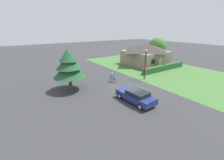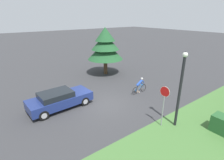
{
  "view_description": "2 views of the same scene",
  "coord_description": "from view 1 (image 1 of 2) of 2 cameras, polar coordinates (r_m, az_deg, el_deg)",
  "views": [
    {
      "loc": [
        -12.12,
        -13.83,
        7.81
      ],
      "look_at": [
        -1.69,
        1.4,
        1.35
      ],
      "focal_mm": 24.0,
      "sensor_mm": 36.0,
      "label": 1
    },
    {
      "loc": [
        10.19,
        -6.83,
        6.61
      ],
      "look_at": [
        -0.76,
        1.37,
        1.5
      ],
      "focal_mm": 28.0,
      "sensor_mm": 36.0,
      "label": 2
    }
  ],
  "objects": [
    {
      "name": "sedan_left_lane",
      "position": [
        16.76,
        9.01,
        -6.01
      ],
      "size": [
        2.1,
        4.75,
        1.37
      ],
      "rotation": [
        0.0,
        0.0,
        1.62
      ],
      "color": "navy",
      "rests_on": "ground"
    },
    {
      "name": "street_lamp",
      "position": [
        23.93,
        12.57,
        6.5
      ],
      "size": [
        0.29,
        0.29,
        4.77
      ],
      "color": "black",
      "rests_on": "ground"
    },
    {
      "name": "grass_verge_right",
      "position": [
        31.01,
        18.55,
        3.69
      ],
      "size": [
        16.0,
        36.0,
        0.01
      ],
      "primitive_type": "cube",
      "color": "#477538",
      "rests_on": "ground"
    },
    {
      "name": "hedge_row",
      "position": [
        30.73,
        19.18,
        4.48
      ],
      "size": [
        11.05,
        0.9,
        1.04
      ],
      "primitive_type": "cube",
      "color": "#285B2D",
      "rests_on": "ground"
    },
    {
      "name": "deciduous_tree_right",
      "position": [
        40.31,
        17.07,
        12.47
      ],
      "size": [
        4.01,
        4.01,
        5.71
      ],
      "color": "#4C3823",
      "rests_on": "ground"
    },
    {
      "name": "ground_plane",
      "position": [
        19.98,
        6.29,
        -3.85
      ],
      "size": [
        140.0,
        140.0,
        0.0
      ],
      "primitive_type": "plane",
      "color": "#38383A"
    },
    {
      "name": "cottage_house",
      "position": [
        34.7,
        12.72,
        9.82
      ],
      "size": [
        9.21,
        8.99,
        4.73
      ],
      "rotation": [
        0.0,
        0.0,
        0.04
      ],
      "color": "gray",
      "rests_on": "ground"
    },
    {
      "name": "conifer_tall_near",
      "position": [
        19.77,
        -16.16,
        5.41
      ],
      "size": [
        4.04,
        4.04,
        5.38
      ],
      "color": "#4C3823",
      "rests_on": "ground"
    },
    {
      "name": "cyclist",
      "position": [
        22.6,
        0.37,
        0.89
      ],
      "size": [
        0.44,
        1.74,
        1.4
      ],
      "rotation": [
        0.0,
        0.0,
        1.59
      ],
      "color": "black",
      "rests_on": "ground"
    },
    {
      "name": "stop_sign",
      "position": [
        23.28,
        12.9,
        4.01
      ],
      "size": [
        0.65,
        0.08,
        2.69
      ],
      "rotation": [
        0.0,
        0.0,
        3.22
      ],
      "color": "gray",
      "rests_on": "ground"
    }
  ]
}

